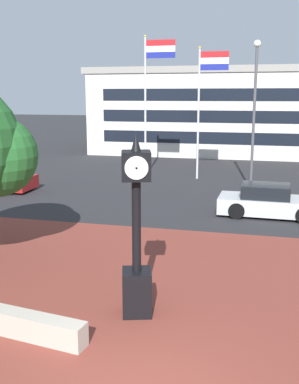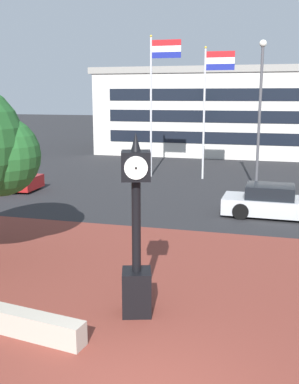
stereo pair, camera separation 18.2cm
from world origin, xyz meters
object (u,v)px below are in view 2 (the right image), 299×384
object	(u,v)px
street_lamp_post	(260,102)
flagpole_primary	(155,93)
flagpole_secondary	(208,100)
civic_building	(284,111)
car_street_mid	(274,203)
street_clock	(136,243)

from	to	relation	value
street_lamp_post	flagpole_primary	bearing A→B (deg)	157.51
flagpole_secondary	civic_building	size ratio (longest dim) A/B	0.24
car_street_mid	flagpole_primary	xyz separation A→B (m)	(-6.89, 7.67, 4.35)
flagpole_secondary	civic_building	xyz separation A→B (m)	(4.42, 14.00, -1.02)
flagpole_primary	street_clock	bearing A→B (deg)	-76.89
street_lamp_post	street_clock	bearing A→B (deg)	-98.03
street_clock	car_street_mid	bearing A→B (deg)	55.79
flagpole_primary	flagpole_secondary	bearing A→B (deg)	0.00
street_clock	flagpole_primary	xyz separation A→B (m)	(-3.97, 17.05, 3.27)
civic_building	flagpole_primary	bearing A→B (deg)	-118.25
flagpole_secondary	civic_building	bearing A→B (deg)	72.49
street_clock	car_street_mid	size ratio (longest dim) A/B	0.98
street_clock	civic_building	distance (m)	31.31
street_clock	car_street_mid	xyz separation A→B (m)	(2.91, 9.39, -1.07)
flagpole_primary	street_lamp_post	size ratio (longest dim) A/B	1.10
car_street_mid	street_clock	bearing A→B (deg)	-15.77
civic_building	street_lamp_post	world-z (taller)	street_lamp_post
car_street_mid	street_lamp_post	xyz separation A→B (m)	(-0.86, 5.17, 3.89)
car_street_mid	flagpole_secondary	world-z (taller)	flagpole_secondary
car_street_mid	flagpole_secondary	bearing A→B (deg)	-152.27
car_street_mid	civic_building	size ratio (longest dim) A/B	0.14
civic_building	street_clock	bearing A→B (deg)	-96.52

